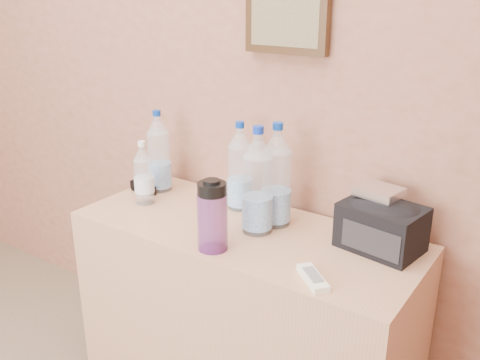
% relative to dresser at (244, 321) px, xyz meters
% --- Properties ---
extents(picture_frame, '(0.30, 0.03, 0.25)m').
position_rel_dresser_xyz_m(picture_frame, '(0.00, 0.24, 1.04)').
color(picture_frame, '#382311').
rests_on(picture_frame, room_shell).
extents(dresser, '(1.17, 0.49, 0.73)m').
position_rel_dresser_xyz_m(dresser, '(0.00, 0.00, 0.00)').
color(dresser, '#A57E5A').
rests_on(dresser, ground).
extents(pet_large_a, '(0.09, 0.09, 0.32)m').
position_rel_dresser_xyz_m(pet_large_a, '(-0.47, 0.11, 0.51)').
color(pet_large_a, white).
rests_on(pet_large_a, dresser).
extents(pet_large_b, '(0.10, 0.10, 0.35)m').
position_rel_dresser_xyz_m(pet_large_b, '(0.06, 0.09, 0.52)').
color(pet_large_b, '#CAEAFF').
rests_on(pet_large_b, dresser).
extents(pet_large_c, '(0.09, 0.09, 0.32)m').
position_rel_dresser_xyz_m(pet_large_c, '(-0.11, 0.14, 0.51)').
color(pet_large_c, white).
rests_on(pet_large_c, dresser).
extents(pet_large_d, '(0.10, 0.10, 0.35)m').
position_rel_dresser_xyz_m(pet_large_d, '(0.04, 0.01, 0.52)').
color(pet_large_d, white).
rests_on(pet_large_d, dresser).
extents(pet_small, '(0.07, 0.07, 0.24)m').
position_rel_dresser_xyz_m(pet_small, '(-0.43, -0.03, 0.47)').
color(pet_small, white).
rests_on(pet_small, dresser).
extents(nalgene_bottle, '(0.09, 0.09, 0.22)m').
position_rel_dresser_xyz_m(nalgene_bottle, '(-0.00, -0.17, 0.48)').
color(nalgene_bottle, '#692784').
rests_on(nalgene_bottle, dresser).
extents(sunglasses, '(0.13, 0.06, 0.03)m').
position_rel_dresser_xyz_m(sunglasses, '(-0.51, 0.05, 0.38)').
color(sunglasses, black).
rests_on(sunglasses, dresser).
extents(ac_remote, '(0.13, 0.12, 0.02)m').
position_rel_dresser_xyz_m(ac_remote, '(0.34, -0.17, 0.37)').
color(ac_remote, white).
rests_on(ac_remote, dresser).
extents(toiletry_bag, '(0.26, 0.20, 0.16)m').
position_rel_dresser_xyz_m(toiletry_bag, '(0.42, 0.12, 0.45)').
color(toiletry_bag, black).
rests_on(toiletry_bag, dresser).
extents(foil_packet, '(0.14, 0.12, 0.03)m').
position_rel_dresser_xyz_m(foil_packet, '(0.39, 0.14, 0.54)').
color(foil_packet, silver).
rests_on(foil_packet, toiletry_bag).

